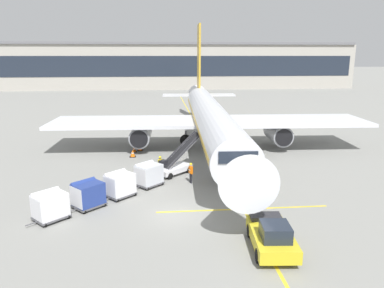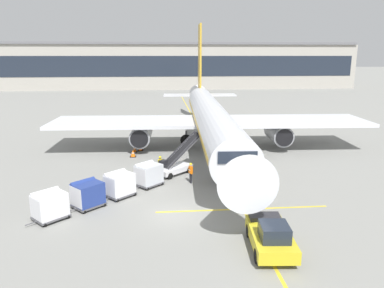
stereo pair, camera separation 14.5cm
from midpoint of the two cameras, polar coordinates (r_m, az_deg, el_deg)
ground_plane at (r=24.95m, az=-2.68°, el=-10.89°), size 600.00×600.00×0.00m
parked_airplane at (r=41.36m, az=2.66°, el=4.17°), size 35.61×45.06×15.03m
belt_loader at (r=32.76m, az=-2.76°, el=-3.08°), size 4.62×4.37×3.41m
baggage_cart_lead at (r=29.91m, az=-6.95°, el=-4.67°), size 2.55×2.54×1.91m
baggage_cart_second at (r=28.02m, az=-11.38°, el=-6.13°), size 2.55×2.54×1.91m
baggage_cart_third at (r=26.62m, az=-16.09°, el=-7.49°), size 2.55×2.54×1.91m
baggage_cart_fourth at (r=25.49m, az=-21.43°, el=-8.88°), size 2.55×2.54×1.91m
pushback_tug at (r=20.91m, az=12.14°, el=-13.80°), size 2.45×4.56×1.83m
ground_crew_by_loader at (r=32.46m, az=-5.11°, el=-3.15°), size 0.40×0.50×1.74m
ground_crew_by_carts at (r=30.33m, az=-0.33°, el=-4.31°), size 0.36×0.54×1.74m
safety_cone_engine_keepout at (r=40.62m, az=-9.11°, el=-0.84°), size 0.54×0.54×0.62m
safety_cone_wingtip at (r=41.14m, az=-8.22°, el=-0.61°), size 0.55×0.55×0.63m
safety_cone_nose_mark at (r=38.72m, az=-9.35°, el=-1.48°), size 0.64×0.64×0.72m
apron_guidance_line_lead_in at (r=41.25m, az=2.76°, el=-0.87°), size 0.20×110.00×0.01m
apron_guidance_line_stop_bar at (r=25.93m, az=7.81°, el=-10.01°), size 12.00×0.20×0.01m
terminal_building at (r=123.71m, az=-2.60°, el=12.14°), size 112.05×22.11×14.18m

